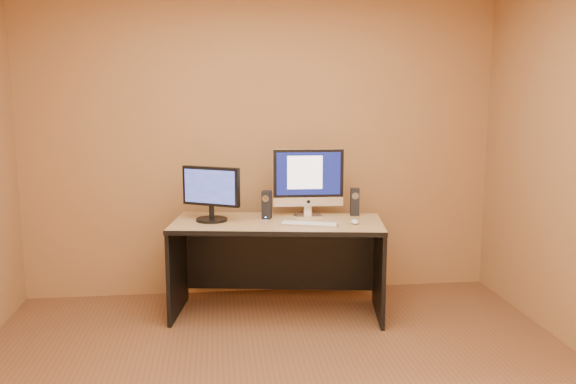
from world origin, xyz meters
The scene contains 10 objects.
walls centered at (0.00, 0.00, 1.30)m, with size 4.00×4.00×2.60m, color olive, non-canonical shape.
desk centered at (0.07, 1.41, 0.37)m, with size 1.60×0.70×0.74m, color #A87D54, non-canonical shape.
imac centered at (0.34, 1.60, 1.02)m, with size 0.57×0.21×0.55m, color silver, non-canonical shape.
second_monitor centered at (-0.43, 1.50, 0.95)m, with size 0.48×0.24×0.42m, color black, non-canonical shape.
speaker_left centered at (0.00, 1.53, 0.85)m, with size 0.07×0.07×0.22m, color black, non-canonical shape.
speaker_right centered at (0.71, 1.57, 0.85)m, with size 0.07×0.07×0.22m, color black, non-canonical shape.
keyboard centered at (0.30, 1.26, 0.75)m, with size 0.43×0.12×0.02m, color silver.
mouse centered at (0.64, 1.26, 0.76)m, with size 0.06×0.10×0.04m, color silver.
cable_a centered at (0.35, 1.71, 0.75)m, with size 0.01×0.01×0.22m, color black.
cable_b centered at (0.27, 1.68, 0.75)m, with size 0.01×0.01×0.18m, color black.
Camera 1 is at (-0.38, -3.14, 1.74)m, focal length 38.00 mm.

